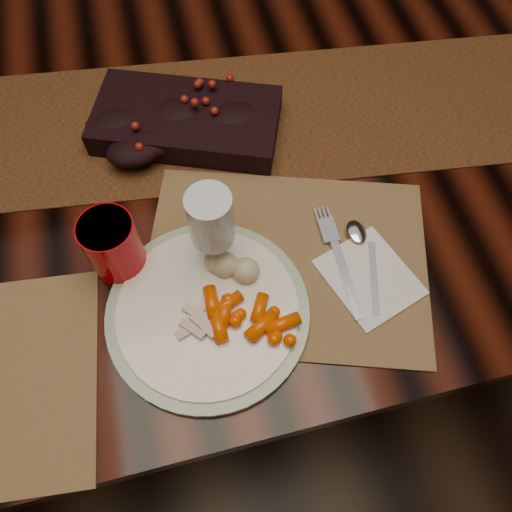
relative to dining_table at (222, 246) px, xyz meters
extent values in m
plane|color=black|center=(0.00, 0.00, -0.38)|extent=(5.00, 5.00, 0.00)
cube|color=black|center=(0.00, 0.00, 0.00)|extent=(1.80, 1.00, 0.75)
cube|color=#422A0F|center=(0.05, 0.04, 0.38)|extent=(1.55, 0.50, 0.00)
cube|color=brown|center=(0.07, -0.26, 0.38)|extent=(0.50, 0.43, 0.00)
cylinder|color=white|center=(-0.06, -0.31, 0.39)|extent=(0.35, 0.35, 0.02)
cube|color=silver|center=(0.18, -0.32, 0.38)|extent=(0.15, 0.16, 0.00)
cylinder|color=#B30005|center=(-0.17, -0.20, 0.43)|extent=(0.10, 0.10, 0.11)
camera|label=1|loc=(-0.06, -0.59, 1.05)|focal=35.00mm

